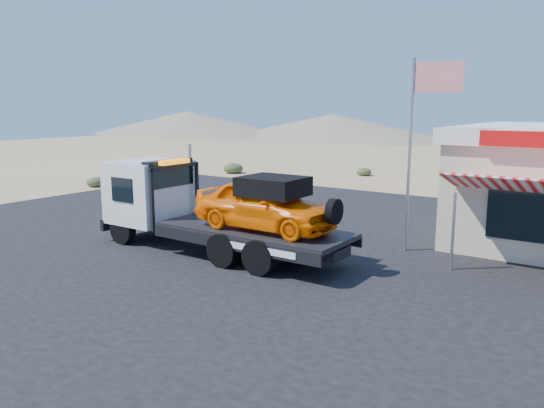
% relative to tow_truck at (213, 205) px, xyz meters
% --- Properties ---
extents(ground, '(120.00, 120.00, 0.00)m').
position_rel_tow_truck_xyz_m(ground, '(0.25, -0.91, -1.53)').
color(ground, '#967A55').
rests_on(ground, ground).
extents(asphalt_lot, '(32.00, 24.00, 0.02)m').
position_rel_tow_truck_xyz_m(asphalt_lot, '(2.25, 2.09, -1.52)').
color(asphalt_lot, black).
rests_on(asphalt_lot, ground).
extents(tow_truck, '(8.52, 2.53, 2.85)m').
position_rel_tow_truck_xyz_m(tow_truck, '(0.00, 0.00, 0.00)').
color(tow_truck, black).
rests_on(tow_truck, asphalt_lot).
extents(flagpole, '(1.55, 0.10, 6.00)m').
position_rel_tow_truck_xyz_m(flagpole, '(5.19, 3.59, 2.23)').
color(flagpole, '#99999E').
rests_on(flagpole, asphalt_lot).
extents(desert_scrub, '(25.39, 33.91, 0.74)m').
position_rel_tow_truck_xyz_m(desert_scrub, '(-14.14, 7.57, -1.22)').
color(desert_scrub, '#334022').
rests_on(desert_scrub, ground).
extents(distant_hills, '(126.00, 48.00, 4.20)m').
position_rel_tow_truck_xyz_m(distant_hills, '(-9.52, 54.23, 0.35)').
color(distant_hills, '#726B59').
rests_on(distant_hills, ground).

